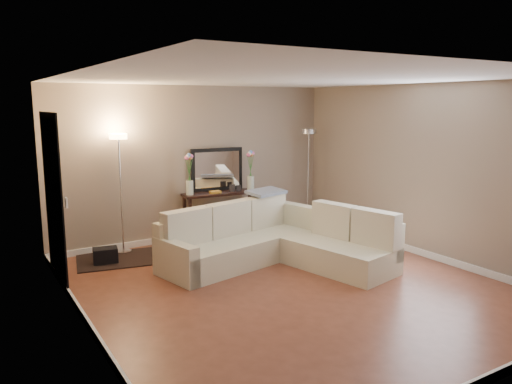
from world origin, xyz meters
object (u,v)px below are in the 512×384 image
console_table (217,213)px  floor_lamp_lit (120,170)px  sectional_sofa (274,242)px  floor_lamp_unlit (308,158)px

console_table → floor_lamp_lit: 1.83m
console_table → sectional_sofa: bearing=-85.8°
console_table → floor_lamp_lit: (-1.61, 0.06, 0.85)m
sectional_sofa → floor_lamp_lit: (-1.73, 1.66, 0.99)m
sectional_sofa → floor_lamp_unlit: (1.75, 1.50, 0.98)m
sectional_sofa → floor_lamp_lit: size_ratio=1.57×
floor_lamp_lit → sectional_sofa: bearing=-43.7°
floor_lamp_lit → floor_lamp_unlit: bearing=-2.6°
sectional_sofa → floor_lamp_lit: bearing=136.3°
console_table → floor_lamp_unlit: bearing=-3.1°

